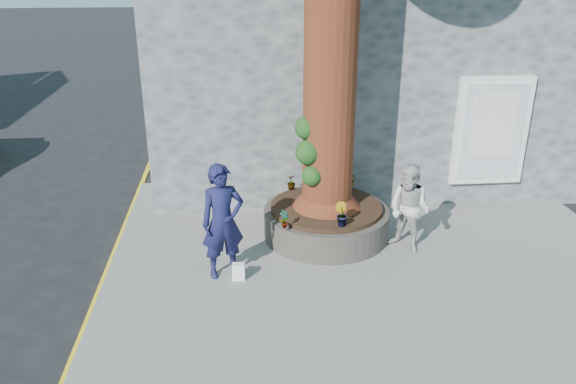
{
  "coord_description": "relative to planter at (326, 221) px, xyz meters",
  "views": [
    {
      "loc": [
        -0.79,
        -7.28,
        4.87
      ],
      "look_at": [
        0.04,
        1.43,
        1.25
      ],
      "focal_mm": 35.0,
      "sensor_mm": 36.0,
      "label": 1
    }
  ],
  "objects": [
    {
      "name": "pavement",
      "position": [
        0.7,
        -1.0,
        -0.35
      ],
      "size": [
        9.0,
        8.0,
        0.12
      ],
      "primitive_type": "cube",
      "color": "slate",
      "rests_on": "ground"
    },
    {
      "name": "plant_c",
      "position": [
        -0.56,
        0.85,
        0.45
      ],
      "size": [
        0.22,
        0.22,
        0.29
      ],
      "primitive_type": "imported",
      "rotation": [
        0.0,
        0.0,
        3.6
      ],
      "color": "gray",
      "rests_on": "planter"
    },
    {
      "name": "woman",
      "position": [
        1.33,
        -0.69,
        0.49
      ],
      "size": [
        0.96,
        0.96,
        1.57
      ],
      "primitive_type": "imported",
      "rotation": [
        0.0,
        0.0,
        -0.8
      ],
      "color": "#BAB8B2",
      "rests_on": "pavement"
    },
    {
      "name": "plant_b",
      "position": [
        0.11,
        -0.85,
        0.51
      ],
      "size": [
        0.31,
        0.31,
        0.41
      ],
      "primitive_type": "imported",
      "rotation": [
        0.0,
        0.0,
        2.21
      ],
      "color": "gray",
      "rests_on": "planter"
    },
    {
      "name": "plant_d",
      "position": [
        0.62,
        0.85,
        0.46
      ],
      "size": [
        0.33,
        0.35,
        0.3
      ],
      "primitive_type": "imported",
      "rotation": [
        0.0,
        0.0,
        5.13
      ],
      "color": "gray",
      "rests_on": "planter"
    },
    {
      "name": "stone_shop",
      "position": [
        1.7,
        5.2,
        2.75
      ],
      "size": [
        10.3,
        8.3,
        6.3
      ],
      "color": "#4E5153",
      "rests_on": "ground"
    },
    {
      "name": "plant_a",
      "position": [
        -0.85,
        -0.85,
        0.47
      ],
      "size": [
        0.2,
        0.19,
        0.32
      ],
      "primitive_type": "imported",
      "rotation": [
        0.0,
        0.0,
        0.6
      ],
      "color": "gray",
      "rests_on": "planter"
    },
    {
      "name": "yellow_line",
      "position": [
        -3.85,
        -1.0,
        -0.41
      ],
      "size": [
        0.1,
        30.0,
        0.01
      ],
      "primitive_type": "cube",
      "color": "yellow",
      "rests_on": "ground"
    },
    {
      "name": "man",
      "position": [
        -1.86,
        -1.25,
        0.65
      ],
      "size": [
        0.79,
        0.62,
        1.89
      ],
      "primitive_type": "imported",
      "rotation": [
        0.0,
        0.0,
        0.27
      ],
      "color": "#15163A",
      "rests_on": "pavement"
    },
    {
      "name": "planter",
      "position": [
        0.0,
        0.0,
        0.0
      ],
      "size": [
        2.3,
        2.3,
        0.6
      ],
      "color": "black",
      "rests_on": "pavement"
    },
    {
      "name": "ground",
      "position": [
        -0.8,
        -2.0,
        -0.41
      ],
      "size": [
        120.0,
        120.0,
        0.0
      ],
      "primitive_type": "plane",
      "color": "black",
      "rests_on": "ground"
    },
    {
      "name": "shopping_bag",
      "position": [
        -1.64,
        -1.43,
        -0.15
      ],
      "size": [
        0.21,
        0.14,
        0.28
      ],
      "primitive_type": "cube",
      "rotation": [
        0.0,
        0.0,
        -0.1
      ],
      "color": "white",
      "rests_on": "pavement"
    }
  ]
}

